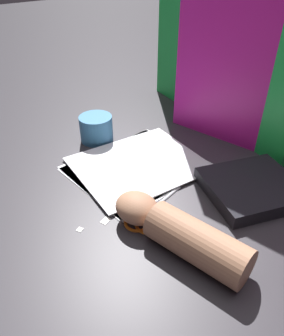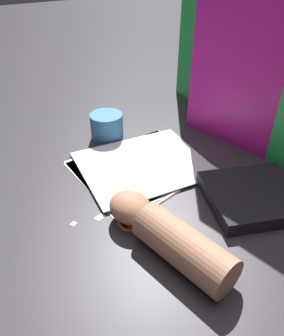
{
  "view_description": "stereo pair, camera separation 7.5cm",
  "coord_description": "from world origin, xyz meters",
  "px_view_note": "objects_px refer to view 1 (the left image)",
  "views": [
    {
      "loc": [
        0.46,
        -0.35,
        0.49
      ],
      "look_at": [
        -0.03,
        0.03,
        0.06
      ],
      "focal_mm": 35.0,
      "sensor_mm": 36.0,
      "label": 1
    },
    {
      "loc": [
        0.5,
        -0.29,
        0.49
      ],
      "look_at": [
        -0.03,
        0.03,
        0.06
      ],
      "focal_mm": 35.0,
      "sensor_mm": 36.0,
      "label": 2
    }
  ],
  "objects_px": {
    "scissors": "(146,214)",
    "hand_forearm": "(179,232)",
    "book_closed": "(252,187)",
    "mug": "(96,128)",
    "paper_stack": "(137,165)"
  },
  "relations": [
    {
      "from": "book_closed",
      "to": "mug",
      "type": "relative_size",
      "value": 2.71
    },
    {
      "from": "mug",
      "to": "paper_stack",
      "type": "bearing_deg",
      "value": 2.06
    },
    {
      "from": "paper_stack",
      "to": "mug",
      "type": "xyz_separation_m",
      "value": [
        -0.19,
        -0.01,
        0.03
      ]
    },
    {
      "from": "mug",
      "to": "scissors",
      "type": "bearing_deg",
      "value": -14.65
    },
    {
      "from": "mug",
      "to": "book_closed",
      "type": "bearing_deg",
      "value": 18.97
    },
    {
      "from": "paper_stack",
      "to": "hand_forearm",
      "type": "distance_m",
      "value": 0.29
    },
    {
      "from": "paper_stack",
      "to": "hand_forearm",
      "type": "relative_size",
      "value": 1.15
    },
    {
      "from": "paper_stack",
      "to": "book_closed",
      "type": "xyz_separation_m",
      "value": [
        0.25,
        0.14,
        0.01
      ]
    },
    {
      "from": "scissors",
      "to": "hand_forearm",
      "type": "relative_size",
      "value": 0.62
    },
    {
      "from": "book_closed",
      "to": "hand_forearm",
      "type": "height_order",
      "value": "hand_forearm"
    },
    {
      "from": "paper_stack",
      "to": "hand_forearm",
      "type": "xyz_separation_m",
      "value": [
        0.27,
        -0.1,
        0.03
      ]
    },
    {
      "from": "paper_stack",
      "to": "hand_forearm",
      "type": "height_order",
      "value": "hand_forearm"
    },
    {
      "from": "book_closed",
      "to": "mug",
      "type": "xyz_separation_m",
      "value": [
        -0.44,
        -0.15,
        0.02
      ]
    },
    {
      "from": "book_closed",
      "to": "hand_forearm",
      "type": "bearing_deg",
      "value": -86.98
    },
    {
      "from": "scissors",
      "to": "hand_forearm",
      "type": "height_order",
      "value": "hand_forearm"
    }
  ]
}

